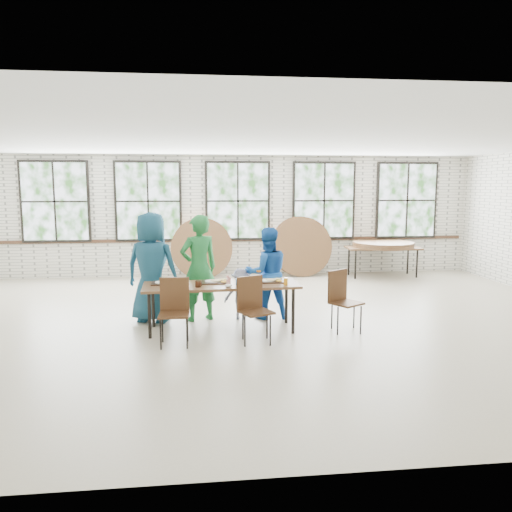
{
  "coord_description": "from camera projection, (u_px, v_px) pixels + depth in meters",
  "views": [
    {
      "loc": [
        -0.96,
        -8.06,
        2.25
      ],
      "look_at": [
        0.0,
        0.4,
        1.05
      ],
      "focal_mm": 35.0,
      "sensor_mm": 36.0,
      "label": 1
    }
  ],
  "objects": [
    {
      "name": "adult_green",
      "position": [
        199.0,
        268.0,
        8.32
      ],
      "size": [
        0.76,
        0.64,
        1.78
      ],
      "primitive_type": "imported",
      "rotation": [
        0.0,
        0.0,
        3.52
      ],
      "color": "#1D6D31",
      "rests_on": "ground"
    },
    {
      "name": "storage_table",
      "position": [
        383.0,
        249.0,
        12.4
      ],
      "size": [
        1.84,
        0.86,
        0.74
      ],
      "rotation": [
        0.0,
        0.0,
        -0.06
      ],
      "color": "brown",
      "rests_on": "ground"
    },
    {
      "name": "tabletop_clutter",
      "position": [
        226.0,
        283.0,
        7.71
      ],
      "size": [
        2.09,
        0.62,
        0.11
      ],
      "color": "black",
      "rests_on": "dining_table"
    },
    {
      "name": "toddler",
      "position": [
        241.0,
        294.0,
        8.46
      ],
      "size": [
        0.6,
        0.4,
        0.87
      ],
      "primitive_type": "imported",
      "rotation": [
        0.0,
        0.0,
        3.0
      ],
      "color": "#14163E",
      "rests_on": "ground"
    },
    {
      "name": "chair_near_right",
      "position": [
        253.0,
        303.0,
        7.22
      ],
      "size": [
        0.55,
        0.54,
        0.95
      ],
      "rotation": [
        0.0,
        0.0,
        0.42
      ],
      "color": "#482C18",
      "rests_on": "ground"
    },
    {
      "name": "room",
      "position": [
        238.0,
        203.0,
        12.46
      ],
      "size": [
        12.0,
        12.0,
        12.0
      ],
      "color": "#B6AA91",
      "rests_on": "ground"
    },
    {
      "name": "adult_teal",
      "position": [
        152.0,
        267.0,
        8.23
      ],
      "size": [
        1.03,
        0.83,
        1.83
      ],
      "primitive_type": "imported",
      "rotation": [
        0.0,
        0.0,
        2.82
      ],
      "color": "navy",
      "rests_on": "ground"
    },
    {
      "name": "chair_near_left",
      "position": [
        174.0,
        305.0,
        7.11
      ],
      "size": [
        0.43,
        0.42,
        0.95
      ],
      "rotation": [
        0.0,
        0.0,
        -0.03
      ],
      "color": "#482C18",
      "rests_on": "ground"
    },
    {
      "name": "round_tops_stacked",
      "position": [
        383.0,
        244.0,
        12.39
      ],
      "size": [
        1.5,
        1.5,
        0.13
      ],
      "color": "brown",
      "rests_on": "storage_table"
    },
    {
      "name": "round_tops_leaning",
      "position": [
        268.0,
        247.0,
        12.36
      ],
      "size": [
        4.0,
        0.38,
        1.49
      ],
      "color": "brown",
      "rests_on": "ground"
    },
    {
      "name": "chair_spare",
      "position": [
        342.0,
        295.0,
        7.77
      ],
      "size": [
        0.57,
        0.57,
        0.95
      ],
      "rotation": [
        0.0,
        0.0,
        0.58
      ],
      "color": "#482C18",
      "rests_on": "ground"
    },
    {
      "name": "dining_table",
      "position": [
        221.0,
        287.0,
        7.74
      ],
      "size": [
        2.43,
        0.9,
        0.74
      ],
      "rotation": [
        0.0,
        0.0,
        0.04
      ],
      "color": "brown",
      "rests_on": "ground"
    },
    {
      "name": "adult_blue",
      "position": [
        267.0,
        273.0,
        8.46
      ],
      "size": [
        0.81,
        0.67,
        1.56
      ],
      "primitive_type": "imported",
      "rotation": [
        0.0,
        0.0,
        3.24
      ],
      "color": "#1853AD",
      "rests_on": "ground"
    }
  ]
}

